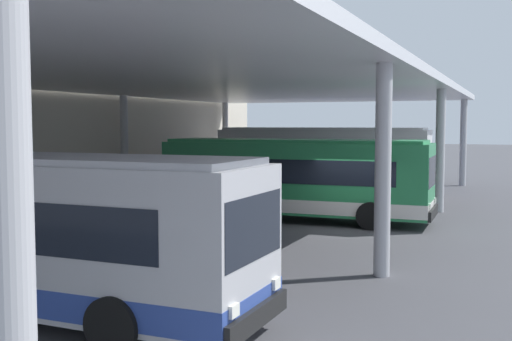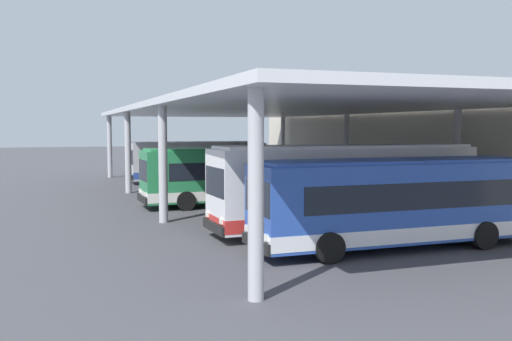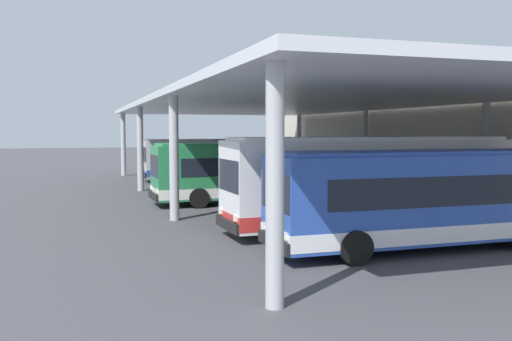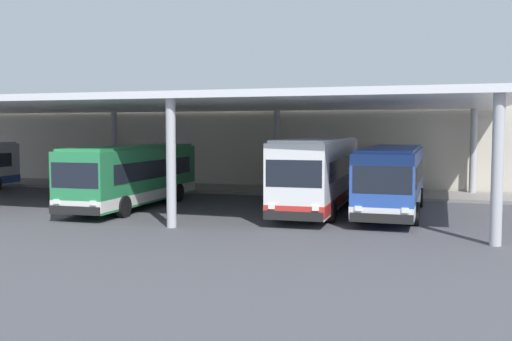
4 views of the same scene
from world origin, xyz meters
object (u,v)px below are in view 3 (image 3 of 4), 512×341
Objects in this scene: bus_far_bay at (428,198)px; bus_nearest_bay at (213,159)px; bus_second_bay at (253,171)px; bus_middle_bay at (370,182)px; trash_bin at (497,200)px; bench_waiting at (464,194)px.

bus_nearest_bay is at bearing -178.83° from bus_far_bay.
bus_nearest_bay is at bearing 175.03° from bus_second_bay.
bus_middle_bay is at bearing 1.20° from bus_nearest_bay.
bus_nearest_bay reaches higher than trash_bin.
bus_middle_bay reaches higher than bus_far_bay.
bus_second_bay is at bearing -172.36° from bus_far_bay.
bus_far_bay reaches higher than trash_bin.
bench_waiting is at bearing 23.51° from bus_nearest_bay.
bus_second_bay is at bearing -169.87° from bus_middle_bay.
bus_second_bay is 9.45m from bus_middle_bay.
trash_bin is at bearing -6.73° from bench_waiting.
bench_waiting is 1.84× the size of trash_bin.
bus_middle_bay is at bearing 10.13° from bus_second_bay.
trash_bin is (7.70, 9.04, -0.98)m from bus_second_bay.
bus_second_bay is 12.96m from bus_far_bay.
bus_nearest_bay and bus_second_bay have the same top height.
bus_second_bay is 5.88× the size of bench_waiting.
trash_bin reaches higher than bench_waiting.
bus_nearest_bay is 22.72m from trash_bin.
bus_second_bay and bus_far_bay have the same top height.
bus_far_bay is (3.54, 0.06, -0.19)m from bus_middle_bay.
bench_waiting is 2.56m from trash_bin.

